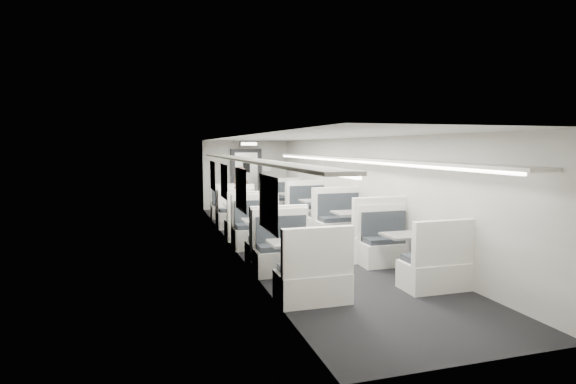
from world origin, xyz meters
TOP-DOWN VIEW (x-y plane):
  - room at (0.00, 0.00)m, footprint 3.24×12.24m
  - booth_left_a at (-1.00, 3.29)m, footprint 0.96×1.95m
  - booth_left_b at (-1.00, 1.52)m, footprint 1.06×2.16m
  - booth_left_c at (-1.00, -1.04)m, footprint 1.06×2.15m
  - booth_left_d at (-1.00, -3.05)m, footprint 1.02×2.07m
  - booth_right_a at (1.00, 3.59)m, footprint 1.06×2.16m
  - booth_right_b at (1.00, 1.29)m, footprint 1.13×2.30m
  - booth_right_c at (1.00, -0.98)m, footprint 1.15×2.32m
  - booth_right_d at (1.00, -3.04)m, footprint 1.02×2.06m
  - passenger at (-0.81, 2.54)m, footprint 0.71×0.60m
  - window_a at (-1.49, 3.40)m, footprint 0.02×1.18m
  - window_b at (-1.49, 1.20)m, footprint 0.02×1.18m
  - window_c at (-1.49, -1.00)m, footprint 0.02×1.18m
  - window_d at (-1.49, -3.20)m, footprint 0.02×1.18m
  - luggage_rack_left at (-1.24, -0.30)m, footprint 0.46×10.40m
  - luggage_rack_right at (1.24, -0.30)m, footprint 0.46×10.40m
  - vestibule_door at (0.00, 5.93)m, footprint 1.10×0.13m
  - exit_sign at (0.00, 5.44)m, footprint 0.62×0.12m
  - wall_notice at (0.75, 5.92)m, footprint 0.32×0.02m

SIDE VIEW (x-z plane):
  - booth_left_a at x=-1.00m, z-range -0.17..0.87m
  - booth_right_d at x=1.00m, z-range -0.18..0.92m
  - booth_left_d at x=-1.00m, z-range -0.18..0.92m
  - booth_left_c at x=-1.00m, z-range -0.19..0.96m
  - booth_right_a at x=1.00m, z-range -0.19..0.96m
  - booth_left_b at x=-1.00m, z-range -0.19..0.96m
  - booth_right_b at x=1.00m, z-range -0.20..1.03m
  - booth_right_c at x=1.00m, z-range -0.21..1.04m
  - passenger at x=-0.81m, z-range 0.00..1.64m
  - vestibule_door at x=0.00m, z-range -0.01..2.09m
  - room at x=0.00m, z-range -0.12..2.52m
  - window_a at x=-1.49m, z-range 0.93..1.77m
  - window_b at x=-1.49m, z-range 0.93..1.77m
  - window_c at x=-1.49m, z-range 0.93..1.77m
  - window_d at x=-1.49m, z-range 0.93..1.77m
  - wall_notice at x=0.75m, z-range 1.30..1.70m
  - luggage_rack_left at x=-1.24m, z-range 1.87..1.96m
  - luggage_rack_right at x=1.24m, z-range 1.87..1.96m
  - exit_sign at x=0.00m, z-range 2.20..2.36m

